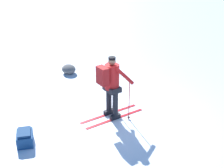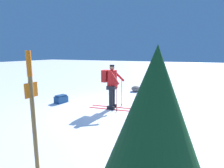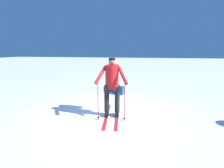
# 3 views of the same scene
# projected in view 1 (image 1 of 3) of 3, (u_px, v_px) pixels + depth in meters

# --- Properties ---
(ground_plane) EXTENTS (80.00, 80.00, 0.00)m
(ground_plane) POSITION_uv_depth(u_px,v_px,m) (111.00, 120.00, 8.53)
(ground_plane) COLOR white
(skier) EXTENTS (0.95, 1.88, 1.76)m
(skier) POSITION_uv_depth(u_px,v_px,m) (111.00, 83.00, 8.25)
(skier) COLOR red
(skier) RESTS_ON ground_plane
(dropped_backpack) EXTENTS (0.60, 0.49, 0.35)m
(dropped_backpack) POSITION_uv_depth(u_px,v_px,m) (25.00, 138.00, 7.50)
(dropped_backpack) COLOR navy
(dropped_backpack) RESTS_ON ground_plane
(rock_boulder) EXTENTS (0.58, 0.49, 0.32)m
(rock_boulder) POSITION_uv_depth(u_px,v_px,m) (69.00, 69.00, 11.42)
(rock_boulder) COLOR slate
(rock_boulder) RESTS_ON ground_plane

